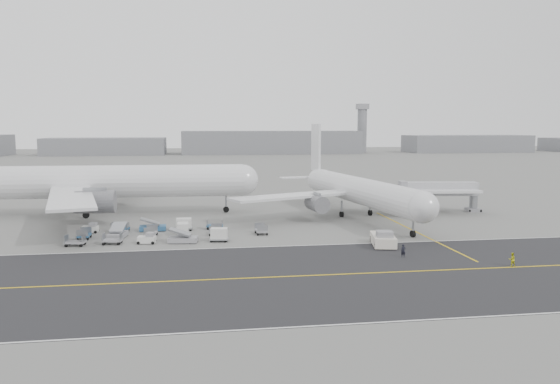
{
  "coord_description": "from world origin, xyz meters",
  "views": [
    {
      "loc": [
        -5.05,
        -78.43,
        17.32
      ],
      "look_at": [
        8.46,
        12.0,
        6.16
      ],
      "focal_mm": 35.0,
      "sensor_mm": 36.0,
      "label": 1
    }
  ],
  "objects": [
    {
      "name": "ground",
      "position": [
        0.0,
        0.0,
        0.0
      ],
      "size": [
        700.0,
        700.0,
        0.0
      ],
      "primitive_type": "plane",
      "color": "gray",
      "rests_on": "ground"
    },
    {
      "name": "horizon_buildings",
      "position": [
        30.0,
        260.0,
        0.0
      ],
      "size": [
        520.0,
        28.0,
        28.0
      ],
      "primitive_type": null,
      "color": "gray",
      "rests_on": "ground"
    },
    {
      "name": "airliner_b",
      "position": [
        24.7,
        21.41,
        5.11
      ],
      "size": [
        50.2,
        51.1,
        17.71
      ],
      "rotation": [
        0.0,
        0.0,
        0.15
      ],
      "color": "silver",
      "rests_on": "ground"
    },
    {
      "name": "jet_bridge",
      "position": [
        43.02,
        24.89,
        4.33
      ],
      "size": [
        16.63,
        5.16,
        6.21
      ],
      "rotation": [
        0.0,
        0.0,
        -0.14
      ],
      "color": "gray",
      "rests_on": "ground"
    },
    {
      "name": "stray_dolly",
      "position": [
        4.66,
        7.05,
        0.0
      ],
      "size": [
        1.89,
        2.88,
        1.7
      ],
      "primitive_type": null,
      "rotation": [
        0.0,
        0.0,
        0.07
      ],
      "color": "silver",
      "rests_on": "ground"
    },
    {
      "name": "taxiway",
      "position": [
        5.02,
        -17.98,
        0.01
      ],
      "size": [
        220.0,
        59.0,
        0.03
      ],
      "color": "#27272A",
      "rests_on": "ground"
    },
    {
      "name": "pushback_tug",
      "position": [
        21.18,
        -4.02,
        0.99
      ],
      "size": [
        4.25,
        8.57,
        2.41
      ],
      "rotation": [
        0.0,
        0.0,
        -0.19
      ],
      "color": "silver",
      "rests_on": "ground"
    },
    {
      "name": "ground_crew_a",
      "position": [
        21.49,
        -11.1,
        0.87
      ],
      "size": [
        0.66,
        0.46,
        1.74
      ],
      "primitive_type": "imported",
      "rotation": [
        0.0,
        0.0,
        -0.08
      ],
      "color": "black",
      "rests_on": "ground"
    },
    {
      "name": "gse_cluster",
      "position": [
        -12.66,
        7.58,
        0.0
      ],
      "size": [
        29.95,
        20.07,
        2.13
      ],
      "primitive_type": null,
      "rotation": [
        0.0,
        0.0,
        -0.09
      ],
      "color": "gray",
      "rests_on": "ground"
    },
    {
      "name": "control_tower",
      "position": [
        100.0,
        265.0,
        16.25
      ],
      "size": [
        7.0,
        7.0,
        31.25
      ],
      "color": "gray",
      "rests_on": "ground"
    },
    {
      "name": "airliner_a",
      "position": [
        -25.66,
        30.67,
        6.47
      ],
      "size": [
        65.25,
        64.5,
        22.5
      ],
      "rotation": [
        0.0,
        0.0,
        1.55
      ],
      "color": "silver",
      "rests_on": "ground"
    },
    {
      "name": "ground_crew_b",
      "position": [
        33.1,
        -17.49,
        0.86
      ],
      "size": [
        0.89,
        0.72,
        1.72
      ],
      "primitive_type": "imported",
      "rotation": [
        0.0,
        0.0,
        3.05
      ],
      "color": "gold",
      "rests_on": "ground"
    }
  ]
}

